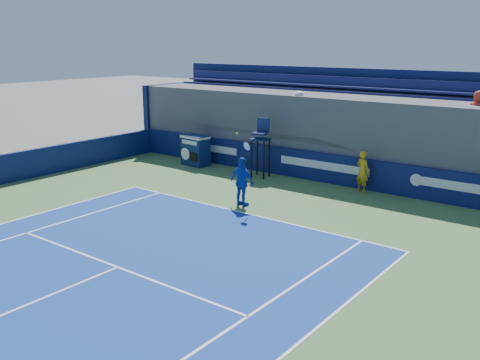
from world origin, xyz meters
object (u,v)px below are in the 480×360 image
Objects in this scene: umpire_chair at (261,142)px; tennis_player at (242,182)px; ball_person at (363,172)px; match_clock at (195,150)px.

tennis_player is at bearing -63.56° from umpire_chair.
ball_person is 0.64× the size of umpire_chair.
tennis_player is (-2.55, -4.17, 0.07)m from ball_person.
match_clock is at bearing -179.83° from umpire_chair.
tennis_player reaches higher than ball_person.
match_clock is 6.65m from tennis_player.
match_clock is 3.76m from umpire_chair.
tennis_player is at bearing 76.55° from ball_person.
match_clock is at bearing 21.25° from ball_person.
ball_person is 1.13× the size of match_clock.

